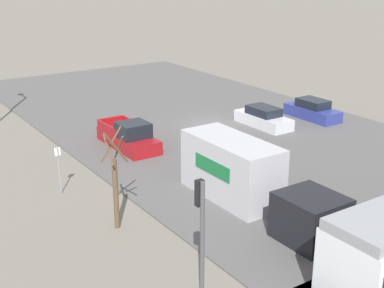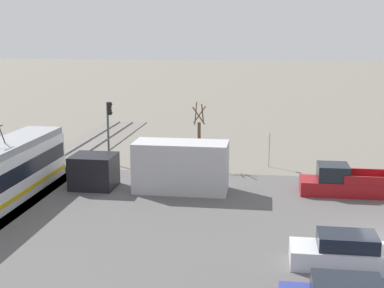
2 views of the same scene
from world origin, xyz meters
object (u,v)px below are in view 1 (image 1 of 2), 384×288
object	(u,v)px
sedan_car_0	(263,118)
street_tree	(115,184)
box_truck	(248,179)
traffic_light_pole	(201,224)
no_parking_sign	(59,166)
sedan_car_1	(312,110)
pickup_truck	(129,137)

from	to	relation	value
sedan_car_0	street_tree	world-z (taller)	street_tree
box_truck	street_tree	size ratio (longest dim) A/B	2.06
sedan_car_0	traffic_light_pole	bearing A→B (deg)	-136.86
sedan_car_0	traffic_light_pole	size ratio (longest dim) A/B	1.00
sedan_car_0	no_parking_sign	xyz separation A→B (m)	(16.89, 3.25, 0.88)
street_tree	sedan_car_1	bearing A→B (deg)	-159.43
box_truck	sedan_car_0	size ratio (longest dim) A/B	2.09
street_tree	sedan_car_0	bearing A→B (deg)	-152.63
traffic_light_pole	no_parking_sign	xyz separation A→B (m)	(0.77, -11.85, -1.51)
box_truck	street_tree	world-z (taller)	street_tree
box_truck	no_parking_sign	xyz separation A→B (m)	(7.15, -6.74, 0.04)
sedan_car_1	traffic_light_pole	world-z (taller)	traffic_light_pole
street_tree	no_parking_sign	distance (m)	5.19
sedan_car_1	traffic_light_pole	size ratio (longest dim) A/B	0.97
pickup_truck	street_tree	size ratio (longest dim) A/B	1.13
sedan_car_1	pickup_truck	bearing A→B (deg)	173.01
sedan_car_0	sedan_car_1	distance (m)	4.52
sedan_car_0	street_tree	bearing A→B (deg)	-152.63
pickup_truck	no_parking_sign	world-z (taller)	no_parking_sign
sedan_car_0	no_parking_sign	distance (m)	17.22
box_truck	sedan_car_0	xyz separation A→B (m)	(-9.73, -9.99, -0.83)
pickup_truck	sedan_car_1	xyz separation A→B (m)	(-14.99, 1.84, -0.07)
traffic_light_pole	sedan_car_0	bearing A→B (deg)	-136.86
box_truck	pickup_truck	xyz separation A→B (m)	(0.78, -11.21, -0.74)
sedan_car_0	no_parking_sign	bearing A→B (deg)	-169.12
pickup_truck	sedan_car_1	distance (m)	15.10
box_truck	traffic_light_pole	size ratio (longest dim) A/B	2.09
traffic_light_pole	street_tree	world-z (taller)	street_tree
street_tree	box_truck	bearing A→B (deg)	165.53
pickup_truck	traffic_light_pole	xyz separation A→B (m)	(5.60, 16.32, 2.30)
box_truck	pickup_truck	distance (m)	11.26
box_truck	street_tree	bearing A→B (deg)	-14.47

